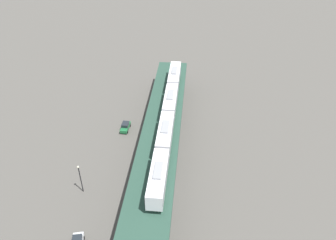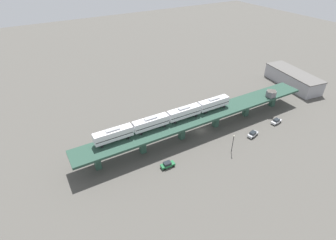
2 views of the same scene
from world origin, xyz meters
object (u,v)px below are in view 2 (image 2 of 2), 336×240
street_car_silver (253,134)px  street_lamp (233,142)px  delivery_truck (228,104)px  street_car_white (276,121)px  warehouse_building (293,79)px  subway_train (168,117)px  street_car_green (168,165)px  signal_hut (271,93)px

street_car_silver → street_lamp: size_ratio=0.68×
street_car_silver → delivery_truck: bearing=165.4°
delivery_truck → street_car_white: bearing=25.6°
street_car_silver → street_car_white: (-1.42, 13.75, 0.00)m
street_car_white → warehouse_building: 37.90m
street_lamp → warehouse_building: (-23.37, 58.93, -0.70)m
street_lamp → street_car_silver: bearing=103.1°
street_lamp → subway_train: bearing=-137.6°
street_car_silver → street_car_white: same height
subway_train → warehouse_building: subway_train is taller
street_car_white → street_lamp: bearing=-80.6°
street_car_silver → delivery_truck: delivery_truck is taller
delivery_truck → street_lamp: size_ratio=1.06×
street_car_silver → delivery_truck: 20.15m
warehouse_building → street_lamp: bearing=-68.4°
subway_train → warehouse_building: 74.21m
street_car_silver → street_car_green: same height
subway_train → street_lamp: bearing=42.4°
street_car_green → delivery_truck: 42.94m
subway_train → street_car_silver: (13.18, 27.18, -8.51)m
subway_train → street_lamp: 22.43m
subway_train → street_car_white: subway_train is taller
street_car_green → street_lamp: 22.22m
street_car_white → delivery_truck: 20.06m
delivery_truck → subway_train: bearing=-78.9°
street_car_silver → street_car_white: bearing=95.9°
signal_hut → street_car_green: 52.33m
street_car_green → signal_hut: bearing=98.2°
street_car_white → street_car_green: 47.75m
signal_hut → street_car_white: (7.67, -3.47, -7.77)m
street_car_white → signal_hut: bearing=155.6°
subway_train → street_car_green: size_ratio=11.09×
street_car_white → street_car_green: (-0.29, -47.75, 0.00)m
street_car_silver → warehouse_building: size_ratio=0.16×
subway_train → signal_hut: 44.60m
delivery_truck → warehouse_building: warehouse_building is taller
signal_hut → street_car_white: signal_hut is taller
street_car_green → street_lamp: (4.63, 21.50, 3.17)m
street_car_white → warehouse_building: size_ratio=0.15×
delivery_truck → signal_hut: bearing=49.4°
signal_hut → warehouse_building: bearing=111.3°
subway_train → delivery_truck: bearing=101.1°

